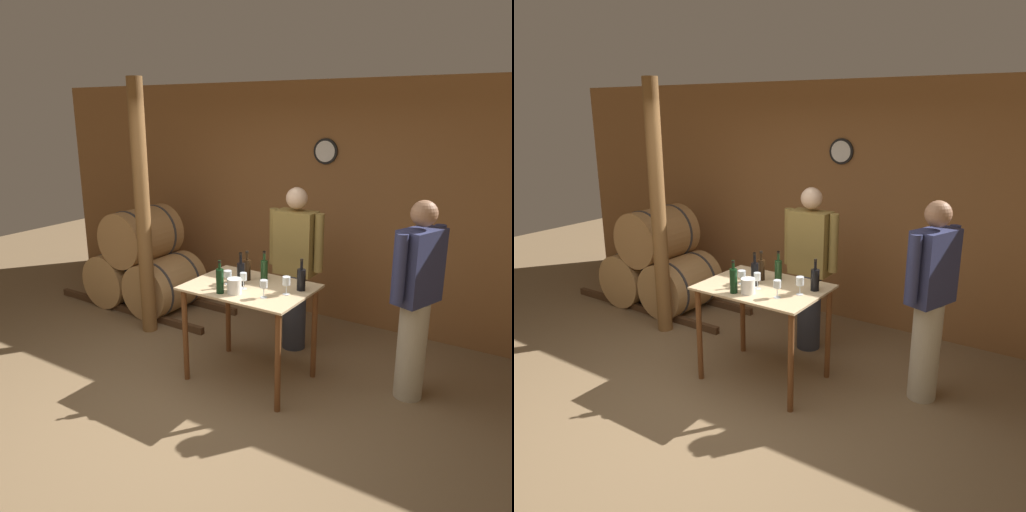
# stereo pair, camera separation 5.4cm
# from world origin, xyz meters

# --- Properties ---
(ground_plane) EXTENTS (14.00, 14.00, 0.00)m
(ground_plane) POSITION_xyz_m (0.00, 0.00, 0.00)
(ground_plane) COLOR brown
(back_wall) EXTENTS (8.40, 0.08, 2.70)m
(back_wall) POSITION_xyz_m (-0.00, 2.59, 1.35)
(back_wall) COLOR brown
(back_wall) RESTS_ON ground_plane
(barrel_rack) EXTENTS (2.34, 0.80, 1.25)m
(barrel_rack) POSITION_xyz_m (-2.04, 1.68, 0.52)
(barrel_rack) COLOR #4C331E
(barrel_rack) RESTS_ON ground_plane
(tasting_table) EXTENTS (1.08, 0.78, 0.90)m
(tasting_table) POSITION_xyz_m (0.08, 0.87, 0.73)
(tasting_table) COLOR #D1B284
(tasting_table) RESTS_ON ground_plane
(wooden_post) EXTENTS (0.16, 0.16, 2.70)m
(wooden_post) POSITION_xyz_m (-1.45, 1.14, 1.35)
(wooden_post) COLOR brown
(wooden_post) RESTS_ON ground_plane
(wine_bottle_far_left) EXTENTS (0.07, 0.07, 0.29)m
(wine_bottle_far_left) POSITION_xyz_m (-0.04, 0.59, 1.01)
(wine_bottle_far_left) COLOR black
(wine_bottle_far_left) RESTS_ON tasting_table
(wine_bottle_left) EXTENTS (0.06, 0.06, 0.27)m
(wine_bottle_left) POSITION_xyz_m (-0.04, 1.00, 1.00)
(wine_bottle_left) COLOR black
(wine_bottle_left) RESTS_ON tasting_table
(wine_bottle_center) EXTENTS (0.07, 0.07, 0.30)m
(wine_bottle_center) POSITION_xyz_m (-0.00, 0.84, 1.01)
(wine_bottle_center) COLOR black
(wine_bottle_center) RESTS_ON tasting_table
(wine_bottle_right) EXTENTS (0.07, 0.07, 0.27)m
(wine_bottle_right) POSITION_xyz_m (0.10, 1.07, 1.00)
(wine_bottle_right) COLOR #193819
(wine_bottle_right) RESTS_ON tasting_table
(wine_bottle_far_right) EXTENTS (0.08, 0.08, 0.28)m
(wine_bottle_far_right) POSITION_xyz_m (0.50, 1.02, 1.00)
(wine_bottle_far_right) COLOR black
(wine_bottle_far_right) RESTS_ON tasting_table
(wine_glass_near_left) EXTENTS (0.07, 0.07, 0.12)m
(wine_glass_near_left) POSITION_xyz_m (-0.12, 0.81, 0.99)
(wine_glass_near_left) COLOR silver
(wine_glass_near_left) RESTS_ON tasting_table
(wine_glass_near_center) EXTENTS (0.06, 0.06, 0.15)m
(wine_glass_near_center) POSITION_xyz_m (0.07, 0.78, 1.00)
(wine_glass_near_center) COLOR silver
(wine_glass_near_center) RESTS_ON tasting_table
(wine_glass_near_right) EXTENTS (0.06, 0.06, 0.15)m
(wine_glass_near_right) POSITION_xyz_m (0.33, 0.69, 1.01)
(wine_glass_near_right) COLOR silver
(wine_glass_near_right) RESTS_ON tasting_table
(wine_glass_far_side) EXTENTS (0.07, 0.07, 0.16)m
(wine_glass_far_side) POSITION_xyz_m (0.44, 0.86, 1.01)
(wine_glass_far_side) COLOR silver
(wine_glass_far_side) RESTS_ON tasting_table
(ice_bucket) EXTENTS (0.12, 0.12, 0.13)m
(ice_bucket) POSITION_xyz_m (0.07, 0.64, 0.96)
(ice_bucket) COLOR white
(ice_bucket) RESTS_ON tasting_table
(person_host) EXTENTS (0.59, 0.24, 1.67)m
(person_host) POSITION_xyz_m (0.11, 1.64, 0.88)
(person_host) COLOR #333847
(person_host) RESTS_ON ground_plane
(person_visitor_with_scarf) EXTENTS (0.34, 0.56, 1.71)m
(person_visitor_with_scarf) POSITION_xyz_m (1.39, 1.34, 0.91)
(person_visitor_with_scarf) COLOR #B7AD93
(person_visitor_with_scarf) RESTS_ON ground_plane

